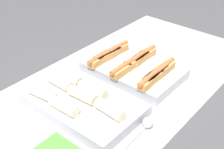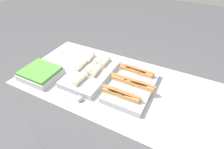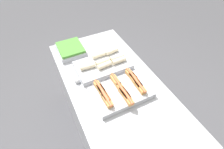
{
  "view_description": "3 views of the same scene",
  "coord_description": "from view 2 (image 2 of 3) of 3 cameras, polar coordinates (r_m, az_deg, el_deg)",
  "views": [
    {
      "loc": [
        -0.97,
        -0.77,
        1.77
      ],
      "look_at": [
        -0.05,
        0.0,
        0.99
      ],
      "focal_mm": 50.0,
      "sensor_mm": 36.0,
      "label": 1
    },
    {
      "loc": [
        0.43,
        -0.93,
        1.82
      ],
      "look_at": [
        -0.05,
        0.0,
        0.99
      ],
      "focal_mm": 28.0,
      "sensor_mm": 36.0,
      "label": 2
    },
    {
      "loc": [
        0.87,
        -0.46,
        2.06
      ],
      "look_at": [
        -0.05,
        0.0,
        0.99
      ],
      "focal_mm": 28.0,
      "sensor_mm": 36.0,
      "label": 3
    }
  ],
  "objects": [
    {
      "name": "serving_spoon_near",
      "position": [
        1.26,
        -11.23,
        -7.53
      ],
      "size": [
        0.23,
        0.05,
        0.05
      ],
      "color": "#B2B5BA",
      "rests_on": "counter"
    },
    {
      "name": "ground_plane",
      "position": [
        2.09,
        1.26,
        -22.24
      ],
      "size": [
        12.0,
        12.0,
        0.0
      ],
      "primitive_type": "plane",
      "color": "#4C4C51"
    },
    {
      "name": "tray_wraps",
      "position": [
        1.45,
        -6.73,
        0.97
      ],
      "size": [
        0.31,
        0.5,
        0.1
      ],
      "color": "#A8AAB2",
      "rests_on": "counter"
    },
    {
      "name": "counter",
      "position": [
        1.71,
        1.47,
        -14.72
      ],
      "size": [
        1.6,
        0.77,
        0.91
      ],
      "color": "#A8AAB2",
      "rests_on": "ground_plane"
    },
    {
      "name": "tray_side_front",
      "position": [
        1.53,
        -22.26,
        0.34
      ],
      "size": [
        0.29,
        0.26,
        0.07
      ],
      "color": "#A8AAB2",
      "rests_on": "counter"
    },
    {
      "name": "tray_hotdogs",
      "position": [
        1.31,
        6.43,
        -3.43
      ],
      "size": [
        0.35,
        0.47,
        0.1
      ],
      "color": "#A8AAB2",
      "rests_on": "counter"
    }
  ]
}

